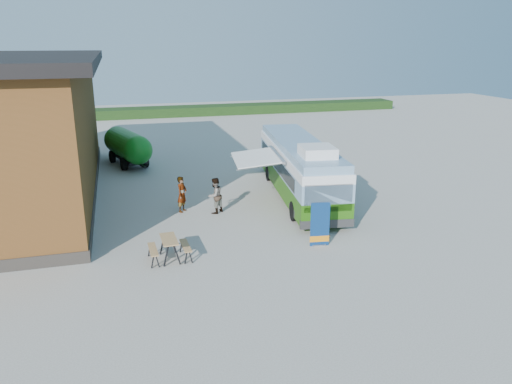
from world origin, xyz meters
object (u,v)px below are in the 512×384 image
object	(u,v)px
picnic_table	(169,244)
person_a	(182,194)
slurry_tanker	(127,145)
person_b	(215,196)
bus	(299,166)
banner	(320,228)

from	to	relation	value
picnic_table	person_a	xyz separation A→B (m)	(1.25, 5.59, 0.24)
picnic_table	slurry_tanker	world-z (taller)	slurry_tanker
picnic_table	person_b	size ratio (longest dim) A/B	0.89
bus	person_b	distance (m)	5.21
person_a	person_b	world-z (taller)	person_a
bus	banner	distance (m)	6.92
picnic_table	slurry_tanker	bearing A→B (deg)	91.67
bus	slurry_tanker	distance (m)	13.20
picnic_table	person_b	xyz separation A→B (m)	(2.78, 4.94, 0.24)
banner	person_a	world-z (taller)	banner
bus	banner	world-z (taller)	bus
banner	person_a	size ratio (longest dim) A/B	1.05
banner	person_b	world-z (taller)	banner
bus	person_b	bearing A→B (deg)	-156.08
person_a	slurry_tanker	distance (m)	10.94
person_a	slurry_tanker	bearing A→B (deg)	48.50
slurry_tanker	person_b	bearing A→B (deg)	-87.96
person_b	bus	bearing A→B (deg)	159.13
person_b	person_a	bearing A→B (deg)	-60.29
picnic_table	person_a	world-z (taller)	person_a
banner	picnic_table	xyz separation A→B (m)	(-6.16, 0.29, -0.12)
banner	person_a	distance (m)	7.66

